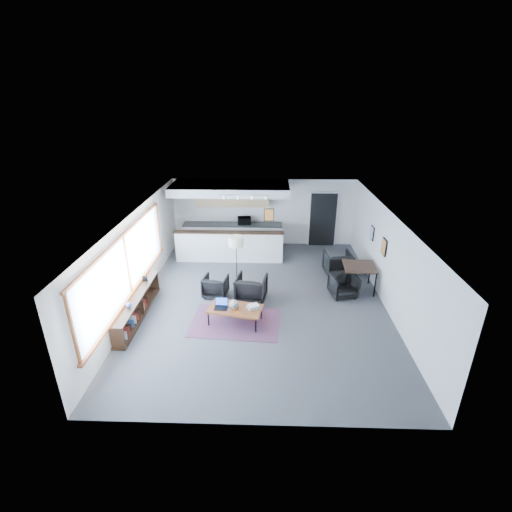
{
  "coord_description": "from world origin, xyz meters",
  "views": [
    {
      "loc": [
        0.14,
        -9.44,
        5.51
      ],
      "look_at": [
        -0.17,
        0.4,
        1.22
      ],
      "focal_mm": 26.0,
      "sensor_mm": 36.0,
      "label": 1
    }
  ],
  "objects_px": {
    "armchair_left": "(215,285)",
    "dining_chair_near": "(344,286)",
    "ceramic_pot": "(234,305)",
    "microwave": "(244,220)",
    "dining_chair_far": "(338,264)",
    "floor_lamp": "(236,243)",
    "armchair_right": "(251,287)",
    "dining_table": "(359,268)",
    "coffee_table": "(235,309)",
    "laptop": "(221,305)",
    "book_stack": "(254,306)"
  },
  "relations": [
    {
      "from": "book_stack",
      "to": "dining_chair_far",
      "type": "bearing_deg",
      "value": 47.69
    },
    {
      "from": "laptop",
      "to": "ceramic_pot",
      "type": "distance_m",
      "value": 0.36
    },
    {
      "from": "ceramic_pot",
      "to": "armchair_right",
      "type": "xyz_separation_m",
      "value": [
        0.39,
        1.22,
        -0.15
      ]
    },
    {
      "from": "laptop",
      "to": "armchair_right",
      "type": "xyz_separation_m",
      "value": [
        0.73,
        1.14,
        -0.09
      ]
    },
    {
      "from": "coffee_table",
      "to": "armchair_left",
      "type": "relative_size",
      "value": 2.13
    },
    {
      "from": "armchair_right",
      "to": "dining_table",
      "type": "height_order",
      "value": "armchair_right"
    },
    {
      "from": "ceramic_pot",
      "to": "book_stack",
      "type": "distance_m",
      "value": 0.51
    },
    {
      "from": "microwave",
      "to": "laptop",
      "type": "bearing_deg",
      "value": -99.65
    },
    {
      "from": "laptop",
      "to": "microwave",
      "type": "distance_m",
      "value": 5.36
    },
    {
      "from": "floor_lamp",
      "to": "laptop",
      "type": "bearing_deg",
      "value": -96.26
    },
    {
      "from": "coffee_table",
      "to": "dining_chair_far",
      "type": "bearing_deg",
      "value": 55.14
    },
    {
      "from": "ceramic_pot",
      "to": "dining_table",
      "type": "relative_size",
      "value": 0.26
    },
    {
      "from": "laptop",
      "to": "floor_lamp",
      "type": "xyz_separation_m",
      "value": [
        0.23,
        2.12,
        0.88
      ]
    },
    {
      "from": "coffee_table",
      "to": "ceramic_pot",
      "type": "height_order",
      "value": "ceramic_pot"
    },
    {
      "from": "floor_lamp",
      "to": "armchair_right",
      "type": "bearing_deg",
      "value": -63.28
    },
    {
      "from": "floor_lamp",
      "to": "dining_chair_near",
      "type": "distance_m",
      "value": 3.45
    },
    {
      "from": "coffee_table",
      "to": "book_stack",
      "type": "bearing_deg",
      "value": 13.64
    },
    {
      "from": "ceramic_pot",
      "to": "dining_chair_far",
      "type": "bearing_deg",
      "value": 43.45
    },
    {
      "from": "ceramic_pot",
      "to": "dining_table",
      "type": "distance_m",
      "value": 4.13
    },
    {
      "from": "armchair_left",
      "to": "dining_chair_far",
      "type": "bearing_deg",
      "value": -148.5
    },
    {
      "from": "book_stack",
      "to": "microwave",
      "type": "bearing_deg",
      "value": 95.96
    },
    {
      "from": "book_stack",
      "to": "ceramic_pot",
      "type": "bearing_deg",
      "value": -172.67
    },
    {
      "from": "ceramic_pot",
      "to": "microwave",
      "type": "relative_size",
      "value": 0.52
    },
    {
      "from": "ceramic_pot",
      "to": "armchair_left",
      "type": "relative_size",
      "value": 0.37
    },
    {
      "from": "laptop",
      "to": "dining_chair_far",
      "type": "relative_size",
      "value": 0.47
    },
    {
      "from": "ceramic_pot",
      "to": "floor_lamp",
      "type": "bearing_deg",
      "value": 92.83
    },
    {
      "from": "dining_table",
      "to": "microwave",
      "type": "distance_m",
      "value": 5.04
    },
    {
      "from": "armchair_right",
      "to": "ceramic_pot",
      "type": "bearing_deg",
      "value": 82.41
    },
    {
      "from": "book_stack",
      "to": "dining_table",
      "type": "xyz_separation_m",
      "value": [
        3.12,
        1.92,
        0.24
      ]
    },
    {
      "from": "laptop",
      "to": "dining_table",
      "type": "distance_m",
      "value": 4.4
    },
    {
      "from": "dining_table",
      "to": "floor_lamp",
      "type": "bearing_deg",
      "value": 176.57
    },
    {
      "from": "laptop",
      "to": "dining_chair_far",
      "type": "bearing_deg",
      "value": 41.73
    },
    {
      "from": "armchair_left",
      "to": "dining_chair_near",
      "type": "xyz_separation_m",
      "value": [
        3.79,
        0.11,
        -0.03
      ]
    },
    {
      "from": "book_stack",
      "to": "dining_chair_near",
      "type": "relative_size",
      "value": 0.61
    },
    {
      "from": "book_stack",
      "to": "armchair_left",
      "type": "height_order",
      "value": "armchair_left"
    },
    {
      "from": "laptop",
      "to": "dining_table",
      "type": "bearing_deg",
      "value": 27.63
    },
    {
      "from": "ceramic_pot",
      "to": "armchair_left",
      "type": "bearing_deg",
      "value": 115.05
    },
    {
      "from": "book_stack",
      "to": "microwave",
      "type": "height_order",
      "value": "microwave"
    },
    {
      "from": "ceramic_pot",
      "to": "dining_chair_far",
      "type": "relative_size",
      "value": 0.35
    },
    {
      "from": "book_stack",
      "to": "dining_table",
      "type": "bearing_deg",
      "value": 31.6
    },
    {
      "from": "armchair_right",
      "to": "dining_chair_far",
      "type": "height_order",
      "value": "armchair_right"
    },
    {
      "from": "dining_table",
      "to": "armchair_right",
      "type": "bearing_deg",
      "value": -166.72
    },
    {
      "from": "dining_table",
      "to": "book_stack",
      "type": "bearing_deg",
      "value": -148.4
    },
    {
      "from": "laptop",
      "to": "microwave",
      "type": "bearing_deg",
      "value": 88.99
    },
    {
      "from": "armchair_left",
      "to": "ceramic_pot",
      "type": "bearing_deg",
      "value": 124.74
    },
    {
      "from": "armchair_right",
      "to": "laptop",
      "type": "bearing_deg",
      "value": 67.33
    },
    {
      "from": "floor_lamp",
      "to": "dining_chair_far",
      "type": "relative_size",
      "value": 2.17
    },
    {
      "from": "laptop",
      "to": "dining_chair_near",
      "type": "height_order",
      "value": "laptop"
    },
    {
      "from": "dining_table",
      "to": "dining_chair_near",
      "type": "distance_m",
      "value": 0.78
    },
    {
      "from": "armchair_right",
      "to": "dining_table",
      "type": "distance_m",
      "value": 3.33
    }
  ]
}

